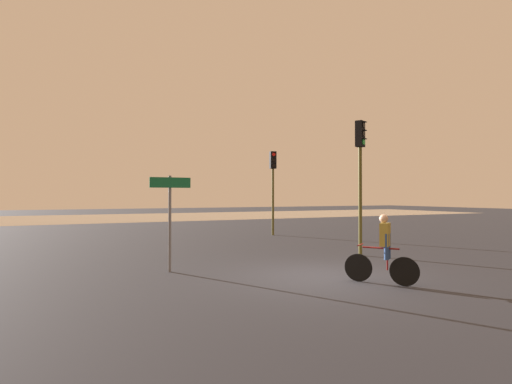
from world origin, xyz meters
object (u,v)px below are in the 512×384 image
Objects in this scene: traffic_light_far_right at (273,177)px; direction_sign_post at (170,209)px; traffic_light_near_right at (360,162)px; cyclist at (384,249)px.

traffic_light_far_right reaches higher than direction_sign_post.
traffic_light_near_right is at bearing 93.69° from traffic_light_far_right.
direction_sign_post is at bearing -25.23° from traffic_light_near_right.
traffic_light_far_right is 10.77m from direction_sign_post.
traffic_light_near_right is 7.69m from traffic_light_far_right.
direction_sign_post is at bearing 55.54° from traffic_light_far_right.
direction_sign_post is (-6.64, -0.17, -1.52)m from traffic_light_near_right.
cyclist is (-3.12, -11.42, -2.24)m from traffic_light_far_right.
traffic_light_far_right is at bearing -131.30° from direction_sign_post.
traffic_light_far_right is 1.69× the size of direction_sign_post.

